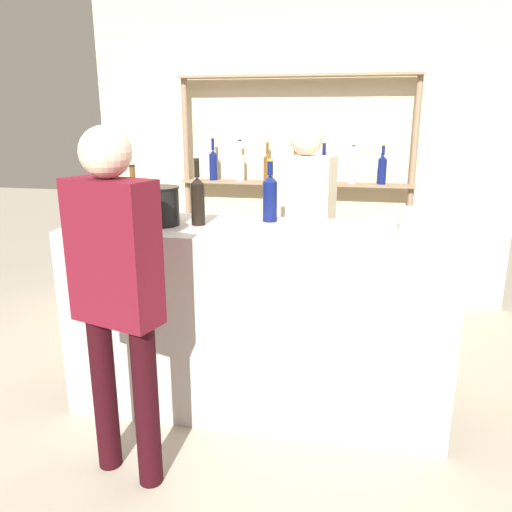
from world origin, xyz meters
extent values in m
plane|color=#B2A893|center=(0.00, 0.00, 0.00)|extent=(16.00, 16.00, 0.00)
cube|color=#B7B2AD|center=(0.00, 0.00, 0.53)|extent=(2.06, 0.63, 1.06)
cube|color=beige|center=(0.00, 1.91, 1.40)|extent=(3.66, 0.12, 2.80)
cylinder|color=#897056|center=(-0.97, 1.73, 0.99)|extent=(0.05, 0.05, 1.97)
cylinder|color=#897056|center=(0.97, 1.73, 0.99)|extent=(0.05, 0.05, 1.97)
cube|color=#897056|center=(0.00, 1.73, 1.96)|extent=(1.99, 0.18, 0.02)
cube|color=#897056|center=(0.00, 1.73, 1.08)|extent=(1.99, 0.18, 0.02)
cylinder|color=#0F1956|center=(-0.73, 1.73, 1.21)|extent=(0.07, 0.07, 0.23)
cone|color=#0F1956|center=(-0.73, 1.73, 1.34)|extent=(0.07, 0.07, 0.03)
cylinder|color=#0F1956|center=(-0.73, 1.73, 1.40)|extent=(0.03, 0.03, 0.09)
cylinder|color=black|center=(-0.73, 1.73, 1.45)|extent=(0.03, 0.03, 0.01)
cylinder|color=silver|center=(-0.48, 1.73, 1.20)|extent=(0.08, 0.08, 0.21)
cone|color=silver|center=(-0.48, 1.73, 1.32)|extent=(0.08, 0.08, 0.03)
cylinder|color=silver|center=(-0.48, 1.73, 1.39)|extent=(0.03, 0.03, 0.10)
cylinder|color=black|center=(-0.48, 1.73, 1.44)|extent=(0.03, 0.03, 0.01)
cylinder|color=brown|center=(-0.24, 1.73, 1.20)|extent=(0.07, 0.07, 0.20)
cone|color=brown|center=(-0.24, 1.73, 1.31)|extent=(0.07, 0.07, 0.03)
cylinder|color=brown|center=(-0.24, 1.73, 1.38)|extent=(0.03, 0.03, 0.10)
cylinder|color=gold|center=(-0.24, 1.73, 1.43)|extent=(0.03, 0.03, 0.01)
cylinder|color=brown|center=(0.00, 1.73, 1.19)|extent=(0.07, 0.07, 0.20)
cone|color=brown|center=(0.00, 1.73, 1.31)|extent=(0.07, 0.07, 0.03)
cylinder|color=brown|center=(0.00, 1.73, 1.37)|extent=(0.03, 0.03, 0.09)
cylinder|color=black|center=(0.00, 1.73, 1.42)|extent=(0.03, 0.03, 0.01)
cylinder|color=#0F1956|center=(0.24, 1.73, 1.19)|extent=(0.08, 0.08, 0.19)
cone|color=#0F1956|center=(0.24, 1.73, 1.30)|extent=(0.08, 0.08, 0.04)
cylinder|color=#0F1956|center=(0.24, 1.73, 1.37)|extent=(0.03, 0.03, 0.09)
cylinder|color=#232328|center=(0.24, 1.73, 1.42)|extent=(0.03, 0.03, 0.01)
cylinder|color=silver|center=(0.48, 1.73, 1.19)|extent=(0.06, 0.06, 0.18)
cone|color=silver|center=(0.48, 1.73, 1.29)|extent=(0.06, 0.06, 0.03)
cylinder|color=silver|center=(0.48, 1.73, 1.35)|extent=(0.02, 0.02, 0.09)
cylinder|color=#232328|center=(0.48, 1.73, 1.41)|extent=(0.03, 0.03, 0.01)
cylinder|color=#0F1956|center=(0.73, 1.73, 1.20)|extent=(0.07, 0.07, 0.20)
cone|color=#0F1956|center=(0.73, 1.73, 1.32)|extent=(0.07, 0.07, 0.03)
cylinder|color=#0F1956|center=(0.73, 1.73, 1.37)|extent=(0.03, 0.03, 0.08)
cylinder|color=gold|center=(0.73, 1.73, 1.42)|extent=(0.03, 0.03, 0.01)
cylinder|color=#0F1956|center=(0.04, 0.18, 1.18)|extent=(0.08, 0.08, 0.22)
cone|color=#0F1956|center=(0.04, 0.18, 1.31)|extent=(0.08, 0.08, 0.04)
cylinder|color=#0F1956|center=(0.04, 0.18, 1.36)|extent=(0.03, 0.03, 0.08)
cylinder|color=gold|center=(0.04, 0.18, 1.41)|extent=(0.03, 0.03, 0.01)
cylinder|color=brown|center=(-0.76, 0.14, 1.16)|extent=(0.08, 0.08, 0.18)
cone|color=brown|center=(-0.76, 0.14, 1.27)|extent=(0.08, 0.08, 0.04)
cylinder|color=brown|center=(-0.76, 0.14, 1.32)|extent=(0.03, 0.03, 0.07)
cylinder|color=black|center=(-0.76, 0.14, 1.37)|extent=(0.03, 0.03, 0.01)
cylinder|color=black|center=(-0.32, 0.01, 1.18)|extent=(0.08, 0.08, 0.23)
cone|color=black|center=(-0.32, 0.01, 1.31)|extent=(0.08, 0.08, 0.03)
cylinder|color=black|center=(-0.32, 0.01, 1.37)|extent=(0.03, 0.03, 0.09)
cylinder|color=black|center=(-0.32, 0.01, 1.42)|extent=(0.03, 0.03, 0.01)
cylinder|color=silver|center=(-0.88, 0.12, 1.07)|extent=(0.06, 0.06, 0.00)
cylinder|color=silver|center=(-0.88, 0.12, 1.11)|extent=(0.01, 0.01, 0.09)
cone|color=silver|center=(-0.88, 0.12, 1.19)|extent=(0.08, 0.08, 0.08)
cylinder|color=black|center=(-0.52, -0.04, 1.17)|extent=(0.20, 0.20, 0.20)
cylinder|color=black|center=(-0.52, -0.04, 1.27)|extent=(0.21, 0.21, 0.01)
cylinder|color=silver|center=(0.80, 0.04, 1.13)|extent=(0.11, 0.11, 0.13)
sphere|color=tan|center=(0.83, 0.06, 1.11)|extent=(0.02, 0.02, 0.02)
sphere|color=tan|center=(0.76, 0.06, 1.11)|extent=(0.02, 0.02, 0.02)
sphere|color=tan|center=(0.78, 0.02, 1.10)|extent=(0.02, 0.02, 0.02)
sphere|color=tan|center=(0.82, 0.04, 1.08)|extent=(0.02, 0.02, 0.02)
sphere|color=tan|center=(0.77, 0.08, 1.11)|extent=(0.02, 0.02, 0.02)
sphere|color=tan|center=(0.81, 0.02, 1.08)|extent=(0.02, 0.02, 0.02)
cylinder|color=black|center=(-0.35, -0.74, 0.39)|extent=(0.11, 0.11, 0.78)
cylinder|color=black|center=(-0.59, -0.67, 0.39)|extent=(0.11, 0.11, 0.78)
cube|color=maroon|center=(-0.47, -0.70, 1.09)|extent=(0.43, 0.28, 0.62)
sphere|color=beige|center=(-0.47, -0.70, 1.50)|extent=(0.21, 0.21, 0.21)
cylinder|color=#575347|center=(0.07, 0.75, 0.39)|extent=(0.11, 0.11, 0.78)
cylinder|color=#575347|center=(0.31, 0.68, 0.39)|extent=(0.11, 0.11, 0.78)
cube|color=beige|center=(0.19, 0.72, 1.09)|extent=(0.42, 0.27, 0.62)
sphere|color=beige|center=(0.19, 0.72, 1.50)|extent=(0.21, 0.21, 0.21)
camera|label=1|loc=(0.51, -2.57, 1.64)|focal=35.00mm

